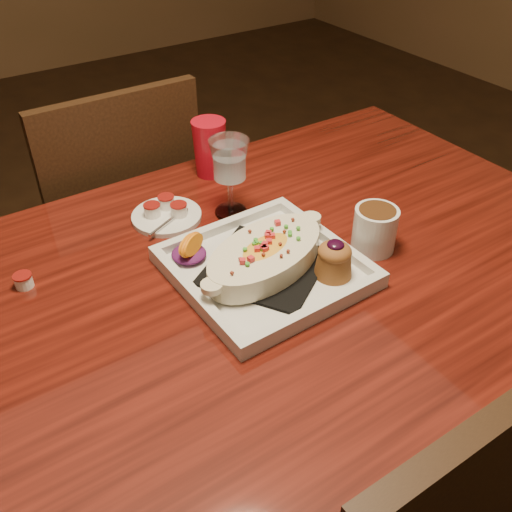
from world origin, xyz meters
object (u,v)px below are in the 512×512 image
goblet (229,164)px  red_tumbler (210,148)px  table (239,320)px  coffee_mug (376,227)px  saucer (166,214)px  plate (269,260)px  chair_far (119,227)px

goblet → red_tumbler: size_ratio=1.28×
table → goblet: (0.11, 0.20, 0.21)m
goblet → red_tumbler: 0.19m
coffee_mug → red_tumbler: size_ratio=0.87×
coffee_mug → saucer: 0.43m
goblet → red_tumbler: bearing=73.5°
table → plate: (0.06, -0.01, 0.13)m
red_tumbler → chair_far: bearing=121.0°
table → chair_far: 0.65m
table → red_tumbler: 0.43m
plate → coffee_mug: (0.21, -0.05, 0.02)m
saucer → red_tumbler: 0.21m
table → saucer: (-0.01, 0.25, 0.11)m
chair_far → saucer: chair_far is taller
coffee_mug → red_tumbler: bearing=81.6°
red_tumbler → saucer: bearing=-146.4°
coffee_mug → goblet: goblet is taller
chair_far → red_tumbler: bearing=121.0°
coffee_mug → goblet: (-0.17, 0.25, 0.07)m
saucer → plate: bearing=-74.5°
table → saucer: saucer is taller
table → goblet: bearing=61.3°
chair_far → coffee_mug: 0.80m
coffee_mug → table: bearing=144.2°
table → coffee_mug: size_ratio=13.26×
table → red_tumbler: size_ratio=11.51×
table → chair_far: chair_far is taller
table → plate: 0.14m
goblet → red_tumbler: (0.05, 0.17, -0.05)m
saucer → red_tumbler: red_tumbler is taller
goblet → plate: bearing=-102.9°
plate → red_tumbler: red_tumbler is taller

